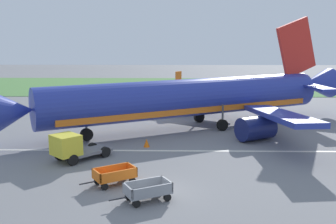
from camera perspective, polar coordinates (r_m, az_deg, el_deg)
The scene contains 8 objects.
ground_plane at distance 24.35m, azimuth -1.63°, elevation -11.35°, with size 220.00×220.00×0.00m, color slate.
grass_strip at distance 75.70m, azimuth 0.25°, elevation 3.72°, with size 220.00×28.00×0.06m, color #518442.
apron_stripe at distance 32.81m, azimuth -0.89°, elevation -5.49°, with size 120.00×0.36×0.01m, color silver.
airplane at distance 40.59m, azimuth 4.31°, elevation 2.00°, with size 34.80×28.81×11.34m.
baggage_cart_nearest at distance 23.07m, azimuth -2.89°, elevation -11.03°, with size 3.48×2.41×1.07m.
baggage_cart_second_in_row at distance 25.65m, azimuth -7.56°, elevation -8.84°, with size 3.39×2.53×1.07m.
service_truck_beside_carts at distance 30.65m, azimuth -13.44°, elevation -4.83°, with size 4.40×4.47×2.10m.
traffic_cone_near_plane at distance 33.90m, azimuth -3.05°, elevation -4.38°, with size 0.52×0.52×0.69m, color orange.
Camera 1 is at (1.11, -22.55, 9.10)m, focal length 43.11 mm.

